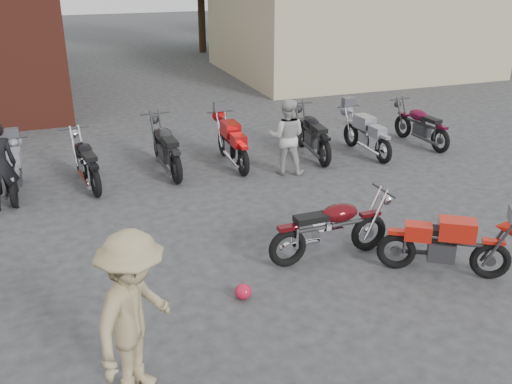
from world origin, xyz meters
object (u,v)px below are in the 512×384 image
object	(u,v)px
person_tan	(135,316)
row_bike_1	(14,169)
row_bike_5	(312,132)
person_light	(287,137)
vintage_motorcycle	(332,225)
sportbike	(447,242)
row_bike_3	(166,145)
row_bike_2	(86,159)
row_bike_4	(232,140)
helmet	(243,292)
row_bike_6	(366,132)
row_bike_7	(421,123)

from	to	relation	value
person_tan	row_bike_1	distance (m)	6.77
row_bike_5	person_light	bearing A→B (deg)	134.60
vintage_motorcycle	sportbike	size ratio (longest dim) A/B	1.06
person_tan	person_light	bearing A→B (deg)	3.10
person_light	row_bike_3	bearing A→B (deg)	3.42
sportbike	row_bike_5	xyz separation A→B (m)	(0.49, 5.77, 0.06)
row_bike_2	row_bike_4	distance (m)	3.28
row_bike_4	row_bike_2	bearing A→B (deg)	92.95
vintage_motorcycle	row_bike_1	distance (m)	6.66
helmet	person_light	xyz separation A→B (m)	(2.55, 4.49, 0.73)
row_bike_6	row_bike_7	distance (m)	1.71
row_bike_2	row_bike_6	xyz separation A→B (m)	(6.57, -0.23, -0.01)
row_bike_5	row_bike_6	distance (m)	1.34
row_bike_5	row_bike_3	bearing A→B (deg)	92.30
vintage_motorcycle	sportbike	bearing A→B (deg)	-38.34
row_bike_1	row_bike_4	size ratio (longest dim) A/B	0.90
helmet	person_light	bearing A→B (deg)	60.41
row_bike_3	person_light	bearing A→B (deg)	-114.37
person_light	row_bike_6	size ratio (longest dim) A/B	0.87
vintage_motorcycle	person_light	size ratio (longest dim) A/B	1.19
vintage_motorcycle	row_bike_2	xyz separation A→B (m)	(-3.40, 4.62, -0.01)
row_bike_2	row_bike_3	distance (m)	1.77
person_light	row_bike_1	size ratio (longest dim) A/B	0.91
helmet	row_bike_5	size ratio (longest dim) A/B	0.11
helmet	row_bike_1	world-z (taller)	row_bike_1
helmet	row_bike_5	distance (m)	6.48
vintage_motorcycle	row_bike_6	xyz separation A→B (m)	(3.17, 4.40, -0.02)
person_light	row_bike_7	distance (m)	4.11
person_light	row_bike_4	xyz separation A→B (m)	(-0.96, 0.93, -0.25)
sportbike	helmet	xyz separation A→B (m)	(-3.10, 0.40, -0.44)
sportbike	row_bike_2	bearing A→B (deg)	162.89
row_bike_3	row_bike_4	bearing A→B (deg)	-95.37
person_light	person_tan	bearing A→B (deg)	79.79
row_bike_3	row_bike_2	bearing A→B (deg)	95.44
person_tan	row_bike_1	xyz separation A→B (m)	(-1.43, 6.60, -0.45)
helmet	person_light	distance (m)	5.22
sportbike	person_tan	bearing A→B (deg)	-135.91
row_bike_2	row_bike_7	distance (m)	8.27
row_bike_3	row_bike_5	world-z (taller)	row_bike_3
vintage_motorcycle	row_bike_6	size ratio (longest dim) A/B	1.03
row_bike_2	row_bike_5	world-z (taller)	row_bike_5
row_bike_5	row_bike_7	size ratio (longest dim) A/B	1.08
person_tan	row_bike_6	distance (m)	9.17
vintage_motorcycle	row_bike_2	world-z (taller)	vintage_motorcycle
row_bike_4	row_bike_7	xyz separation A→B (m)	(5.00, -0.18, -0.02)
row_bike_5	row_bike_6	size ratio (longest dim) A/B	1.09
person_light	row_bike_7	world-z (taller)	person_light
sportbike	row_bike_5	size ratio (longest dim) A/B	0.90
row_bike_3	row_bike_6	distance (m)	4.84
row_bike_2	person_light	bearing A→B (deg)	-108.30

